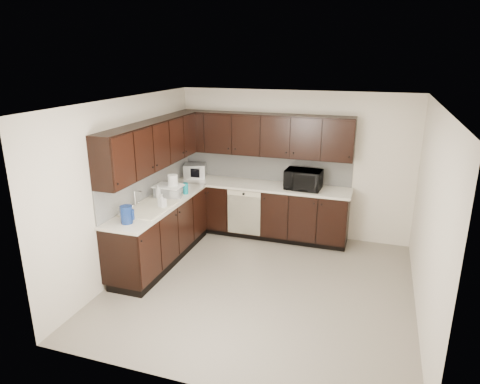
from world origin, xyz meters
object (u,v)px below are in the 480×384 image
Objects in this scene: storage_bin at (169,191)px; sink at (149,213)px; microwave at (303,180)px; blue_pitcher at (126,215)px; toaster_oven at (195,171)px.

sink is at bearing -89.49° from storage_bin.
blue_pitcher is at bearing -128.19° from microwave.
blue_pitcher is at bearing -105.90° from toaster_oven.
microwave is 1.52× the size of toaster_oven.
microwave is 1.98m from toaster_oven.
blue_pitcher is (0.00, -0.55, 0.18)m from sink.
microwave reaches higher than sink.
toaster_oven is at bearing 91.90° from sink.
sink is at bearing -105.46° from toaster_oven.
microwave is at bearing 40.98° from sink.
sink is 3.44× the size of blue_pitcher.
microwave is at bearing -20.10° from toaster_oven.
microwave is at bearing 27.91° from storage_bin.
toaster_oven is (-0.06, 1.76, 0.18)m from sink.
storage_bin is at bearing -104.66° from toaster_oven.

